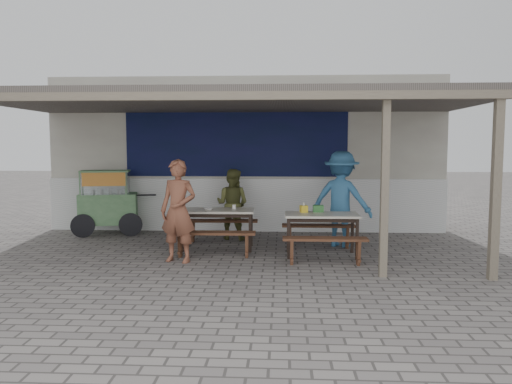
{
  "coord_description": "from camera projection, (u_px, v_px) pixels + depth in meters",
  "views": [
    {
      "loc": [
        0.85,
        -8.26,
        1.93
      ],
      "look_at": [
        0.37,
        0.9,
        1.09
      ],
      "focal_mm": 35.0,
      "sensor_mm": 36.0,
      "label": 1
    }
  ],
  "objects": [
    {
      "name": "ground",
      "position": [
        232.0,
        261.0,
        8.43
      ],
      "size": [
        60.0,
        60.0,
        0.0
      ],
      "primitive_type": "plane",
      "color": "slate",
      "rests_on": "ground"
    },
    {
      "name": "back_wall",
      "position": [
        247.0,
        155.0,
        11.84
      ],
      "size": [
        9.0,
        1.28,
        3.5
      ],
      "color": "beige",
      "rests_on": "ground"
    },
    {
      "name": "warung_roof",
      "position": [
        237.0,
        103.0,
        9.08
      ],
      "size": [
        9.0,
        4.21,
        2.81
      ],
      "color": "#59514C",
      "rests_on": "ground"
    },
    {
      "name": "table_left",
      "position": [
        218.0,
        214.0,
        9.34
      ],
      "size": [
        1.38,
        0.73,
        0.75
      ],
      "rotation": [
        0.0,
        0.0,
        0.02
      ],
      "color": "beige",
      "rests_on": "ground"
    },
    {
      "name": "bench_left_street",
      "position": [
        213.0,
        238.0,
        8.66
      ],
      "size": [
        1.47,
        0.31,
        0.45
      ],
      "rotation": [
        0.0,
        0.0,
        0.02
      ],
      "color": "brown",
      "rests_on": "ground"
    },
    {
      "name": "bench_left_wall",
      "position": [
        221.0,
        225.0,
        10.07
      ],
      "size": [
        1.47,
        0.31,
        0.45
      ],
      "rotation": [
        0.0,
        0.0,
        0.02
      ],
      "color": "brown",
      "rests_on": "ground"
    },
    {
      "name": "table_right",
      "position": [
        322.0,
        218.0,
        8.75
      ],
      "size": [
        1.28,
        0.69,
        0.75
      ],
      "rotation": [
        0.0,
        0.0,
        0.01
      ],
      "color": "beige",
      "rests_on": "ground"
    },
    {
      "name": "bench_right_street",
      "position": [
        325.0,
        245.0,
        8.1
      ],
      "size": [
        1.38,
        0.29,
        0.45
      ],
      "rotation": [
        0.0,
        0.0,
        0.01
      ],
      "color": "brown",
      "rests_on": "ground"
    },
    {
      "name": "bench_right_wall",
      "position": [
        318.0,
        231.0,
        9.46
      ],
      "size": [
        1.38,
        0.29,
        0.45
      ],
      "rotation": [
        0.0,
        0.0,
        0.01
      ],
      "color": "brown",
      "rests_on": "ground"
    },
    {
      "name": "vendor_cart",
      "position": [
        107.0,
        200.0,
        10.89
      ],
      "size": [
        1.67,
        0.96,
        1.41
      ],
      "rotation": [
        0.0,
        0.0,
        0.22
      ],
      "color": "#679362",
      "rests_on": "ground"
    },
    {
      "name": "patron_street_side",
      "position": [
        178.0,
        211.0,
        8.29
      ],
      "size": [
        0.71,
        0.55,
        1.72
      ],
      "primitive_type": "imported",
      "rotation": [
        0.0,
        0.0,
        -0.25
      ],
      "color": "brown",
      "rests_on": "ground"
    },
    {
      "name": "patron_wall_side",
      "position": [
        232.0,
        204.0,
        10.34
      ],
      "size": [
        0.85,
        0.75,
        1.47
      ],
      "primitive_type": "imported",
      "rotation": [
        0.0,
        0.0,
        2.83
      ],
      "color": "brown",
      "rests_on": "ground"
    },
    {
      "name": "patron_right_table",
      "position": [
        341.0,
        199.0,
        9.59
      ],
      "size": [
        1.36,
        1.09,
        1.84
      ],
      "primitive_type": "imported",
      "rotation": [
        0.0,
        0.0,
        2.74
      ],
      "color": "teal",
      "rests_on": "ground"
    },
    {
      "name": "tissue_box",
      "position": [
        304.0,
        209.0,
        8.92
      ],
      "size": [
        0.15,
        0.15,
        0.12
      ],
      "primitive_type": "cube",
      "rotation": [
        0.0,
        0.0,
        0.26
      ],
      "color": "gold",
      "rests_on": "table_right"
    },
    {
      "name": "donation_box",
      "position": [
        318.0,
        209.0,
        8.96
      ],
      "size": [
        0.19,
        0.13,
        0.12
      ],
      "primitive_type": "cube",
      "rotation": [
        0.0,
        0.0,
        0.06
      ],
      "color": "#2F6A30",
      "rests_on": "table_right"
    },
    {
      "name": "condiment_jar",
      "position": [
        234.0,
        207.0,
        9.43
      ],
      "size": [
        0.07,
        0.07,
        0.08
      ],
      "primitive_type": "cylinder",
      "color": "white",
      "rests_on": "table_left"
    },
    {
      "name": "condiment_bowl",
      "position": [
        209.0,
        209.0,
        9.29
      ],
      "size": [
        0.22,
        0.22,
        0.04
      ],
      "primitive_type": "imported",
      "rotation": [
        0.0,
        0.0,
        -0.42
      ],
      "color": "silver",
      "rests_on": "table_left"
    }
  ]
}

